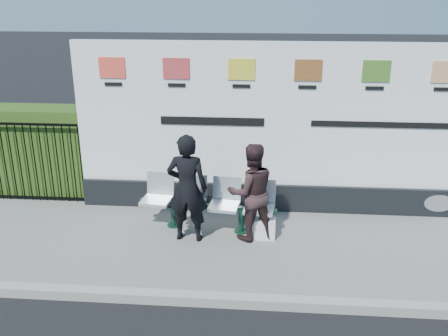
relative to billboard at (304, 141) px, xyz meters
name	(u,v)px	position (x,y,z in m)	size (l,w,h in m)	color
pavement	(273,247)	(-0.50, -1.35, -1.36)	(14.00, 3.00, 0.12)	slate
kerb	(274,303)	(-0.50, -2.85, -1.35)	(14.00, 0.18, 0.14)	gray
billboard	(304,141)	(0.00, 0.00, 0.00)	(8.00, 0.30, 3.00)	black
hedge	(37,150)	(-5.08, 0.45, -0.45)	(2.35, 0.70, 1.70)	#2F4E17
railing	(27,162)	(-5.08, 0.00, -0.53)	(2.05, 0.06, 1.54)	black
bench	(207,216)	(-1.61, -0.92, -1.06)	(2.22, 0.58, 0.48)	silver
woman_left	(187,188)	(-1.87, -1.28, -0.42)	(0.64, 0.42, 1.76)	black
woman_right	(251,192)	(-0.87, -1.17, -0.50)	(0.78, 0.61, 1.60)	#301F20
handbag_brown	(190,196)	(-1.90, -0.89, -0.72)	(0.27, 0.12, 0.21)	black
carrier_bag_white	(264,229)	(-0.65, -1.17, -1.13)	(0.34, 0.20, 0.34)	white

